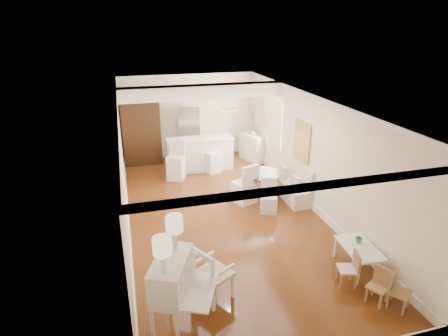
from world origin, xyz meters
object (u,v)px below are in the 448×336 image
bar_stool_right (212,156)px  gustavian_armchair (214,273)px  secretary_bureau (172,293)px  sideboard (252,148)px  kids_table (358,258)px  bar_stool_left (176,161)px  breakfast_counter (200,154)px  dining_table (261,185)px  kids_chair_a (378,286)px  fridge (199,133)px  pantry_cabinet (141,129)px  slip_chair_near (269,196)px  kids_chair_b (348,269)px  slip_chair_far (244,183)px  kids_chair_c (400,292)px

bar_stool_right → gustavian_armchair: bearing=-124.7°
secretary_bureau → sideboard: (3.63, 6.63, -0.15)m
gustavian_armchair → bar_stool_right: bearing=-43.0°
kids_table → bar_stool_left: bar_stool_left is taller
breakfast_counter → dining_table: bearing=-64.7°
gustavian_armchair → sideboard: gustavian_armchair is taller
kids_chair_a → sideboard: sideboard is taller
kids_chair_a → bar_stool_right: size_ratio=0.60×
bar_stool_right → fridge: size_ratio=0.58×
secretary_bureau → fridge: 7.59m
gustavian_armchair → pantry_cabinet: (-0.68, 6.94, 0.65)m
slip_chair_near → bar_stool_left: 3.25m
dining_table → bar_stool_left: (-2.00, 1.84, 0.23)m
dining_table → slip_chair_near: slip_chair_near is taller
bar_stool_left → sideboard: size_ratio=1.23×
kids_chair_b → breakfast_counter: 6.30m
slip_chair_near → pantry_cabinet: (-2.73, 4.29, 0.74)m
breakfast_counter → slip_chair_near: bearing=-72.2°
kids_table → bar_stool_left: bearing=116.9°
kids_chair_a → pantry_cabinet: bearing=174.4°
gustavian_armchair → dining_table: size_ratio=0.99×
kids_table → bar_stool_right: size_ratio=0.91×
dining_table → slip_chair_far: slip_chair_far is taller
bar_stool_left → bar_stool_right: bearing=37.2°
gustavian_armchair → dining_table: 4.07m
slip_chair_near → fridge: (-0.83, 4.26, 0.49)m
kids_chair_b → slip_chair_far: size_ratio=0.62×
bar_stool_right → sideboard: 1.69m
breakfast_counter → bar_stool_right: bearing=-44.9°
bar_stool_left → fridge: bearing=81.6°
kids_chair_a → kids_chair_b: (-0.23, 0.54, 0.01)m
pantry_cabinet → breakfast_counter: bearing=-32.4°
gustavian_armchair → kids_chair_c: 3.04m
pantry_cabinet → fridge: size_ratio=1.28×
kids_chair_b → secretary_bureau: bearing=-72.4°
kids_chair_c → breakfast_counter: size_ratio=0.32×
bar_stool_right → pantry_cabinet: size_ratio=0.46×
gustavian_armchair → breakfast_counter: size_ratio=0.49×
kids_chair_c → sideboard: bearing=55.6°
kids_chair_c → pantry_cabinet: size_ratio=0.28×
slip_chair_near → sideboard: size_ratio=0.89×
kids_chair_b → kids_chair_c: 0.90m
sideboard → kids_chair_c: bearing=-110.5°
kids_chair_a → slip_chair_far: 4.28m
dining_table → slip_chair_near: bearing=-97.9°
bar_stool_left → sideboard: (2.72, 0.92, -0.13)m
bar_stool_left → fridge: fridge is taller
gustavian_armchair → bar_stool_left: size_ratio=0.88×
bar_stool_left → fridge: 1.96m
bar_stool_right → fridge: bearing=73.4°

